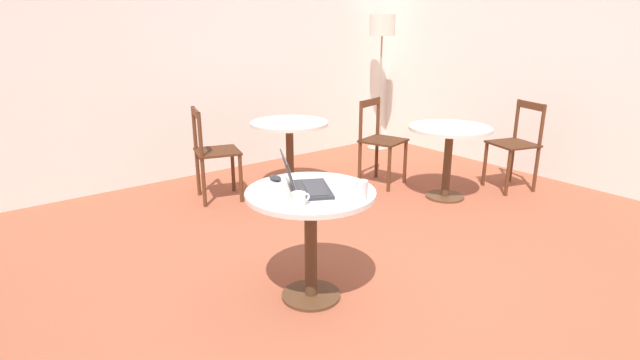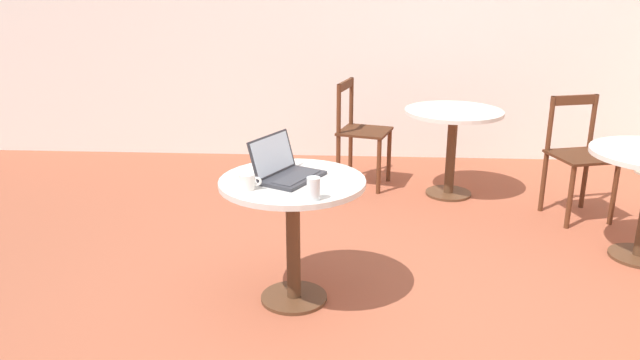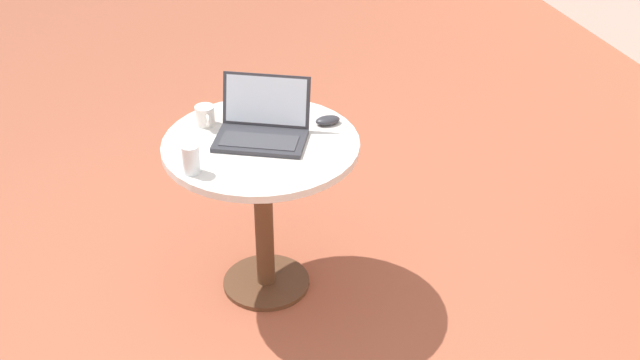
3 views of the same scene
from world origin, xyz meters
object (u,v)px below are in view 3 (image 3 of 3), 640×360
laptop (262,127)px  mug (205,116)px  cafe_table_near (262,174)px  mouse (328,120)px  drinking_glass (191,159)px

laptop → mug: 0.25m
cafe_table_near → mouse: mouse is taller
cafe_table_near → mouse: (-0.05, 0.29, 0.16)m
mouse → mug: mug is taller
laptop → drinking_glass: laptop is taller
cafe_table_near → mouse: size_ratio=7.68×
mouse → drinking_glass: drinking_glass is taller
laptop → mug: size_ratio=3.81×
cafe_table_near → mug: (-0.21, -0.17, 0.18)m
mouse → mug: bearing=-108.2°
cafe_table_near → laptop: bearing=152.2°
laptop → drinking_glass: bearing=-62.3°
cafe_table_near → laptop: size_ratio=1.79×
laptop → mouse: size_ratio=4.30×
mug → drinking_glass: drinking_glass is taller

